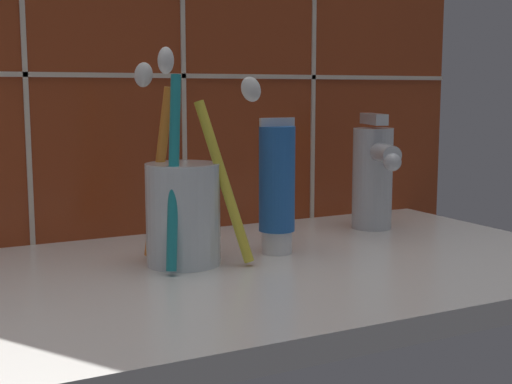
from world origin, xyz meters
TOP-DOWN VIEW (x-y plane):
  - sink_counter at (0.00, 0.00)cm, footprint 65.98×36.33cm
  - tile_wall_backsplash at (0.01, 18.41)cm, footprint 75.98×1.72cm
  - toothbrush_cup at (-4.31, 3.17)cm, footprint 10.09×9.28cm
  - toothpaste_tube at (5.22, 3.26)cm, footprint 3.60×3.43cm
  - sink_faucet at (20.58, 8.64)cm, footprint 5.32×10.16cm

SIDE VIEW (x-z plane):
  - sink_counter at x=0.00cm, z-range 0.00..2.00cm
  - toothbrush_cup at x=-4.31cm, z-range -2.30..16.74cm
  - sink_faucet at x=20.58cm, z-range 1.82..14.69cm
  - toothpaste_tube at x=5.22cm, z-range 1.91..14.78cm
  - tile_wall_backsplash at x=0.01cm, z-range 0.01..49.86cm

